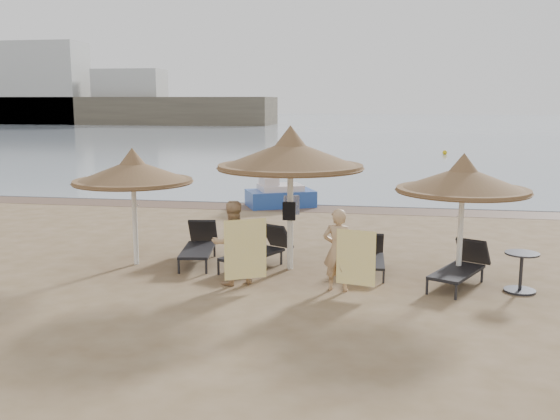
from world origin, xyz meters
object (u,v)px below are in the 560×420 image
(lounger_far_left, at_px, (199,244))
(person_right, at_px, (338,243))
(person_left, at_px, (232,236))
(palapa_center, at_px, (290,155))
(palapa_right, at_px, (463,180))
(lounger_near_right, at_px, (371,256))
(palapa_left, at_px, (133,172))
(lounger_far_right, at_px, (462,266))
(side_table, at_px, (521,273))
(pedal_boat, at_px, (280,195))
(lounger_near_left, at_px, (260,249))

(lounger_far_left, height_order, person_right, person_right)
(person_left, distance_m, person_right, 2.09)
(palapa_center, distance_m, person_right, 2.35)
(palapa_right, distance_m, person_right, 2.78)
(lounger_near_right, height_order, person_left, person_left)
(person_left, bearing_deg, palapa_left, -52.94)
(person_right, bearing_deg, lounger_near_right, -106.03)
(lounger_near_right, bearing_deg, person_left, -154.04)
(lounger_far_right, bearing_deg, lounger_far_left, -161.92)
(side_table, bearing_deg, lounger_near_right, 160.67)
(lounger_far_left, relative_size, person_right, 1.08)
(lounger_far_right, height_order, pedal_boat, pedal_boat)
(palapa_center, relative_size, lounger_near_left, 1.56)
(palapa_left, xyz_separation_m, lounger_far_right, (6.93, -0.37, -1.68))
(palapa_left, bearing_deg, lounger_near_left, 5.89)
(palapa_center, bearing_deg, lounger_near_left, 173.30)
(side_table, relative_size, person_right, 0.41)
(side_table, xyz_separation_m, pedal_boat, (-6.15, 8.71, 0.03))
(palapa_left, distance_m, person_right, 4.84)
(lounger_far_left, xyz_separation_m, lounger_near_left, (1.43, -0.20, -0.00))
(lounger_near_left, distance_m, lounger_far_right, 4.25)
(lounger_far_right, height_order, side_table, lounger_far_right)
(palapa_center, height_order, person_left, palapa_center)
(lounger_far_right, height_order, person_left, person_left)
(palapa_left, xyz_separation_m, person_left, (2.47, -1.10, -1.09))
(person_left, distance_m, pedal_boat, 9.18)
(lounger_near_right, xyz_separation_m, pedal_boat, (-3.32, 7.72, 0.06))
(palapa_center, relative_size, pedal_boat, 1.21)
(palapa_left, xyz_separation_m, side_table, (7.98, -0.68, -1.70))
(lounger_far_left, height_order, lounger_near_right, lounger_far_left)
(palapa_left, distance_m, lounger_far_left, 2.18)
(lounger_near_left, xyz_separation_m, person_right, (1.82, -1.47, 0.54))
(person_left, height_order, person_right, person_left)
(palapa_left, height_order, person_right, palapa_left)
(lounger_near_right, distance_m, person_right, 1.72)
(palapa_right, bearing_deg, lounger_far_right, -77.43)
(person_right, distance_m, pedal_boat, 9.63)
(palapa_right, relative_size, lounger_far_left, 1.31)
(lounger_far_left, distance_m, lounger_near_left, 1.45)
(palapa_left, distance_m, pedal_boat, 8.41)
(palapa_left, relative_size, palapa_right, 1.00)
(lounger_near_left, distance_m, lounger_near_right, 2.41)
(palapa_center, height_order, palapa_right, palapa_center)
(palapa_center, bearing_deg, lounger_far_right, -9.32)
(lounger_near_left, bearing_deg, side_table, 15.94)
(lounger_far_left, relative_size, side_table, 2.62)
(palapa_left, relative_size, lounger_near_right, 1.57)
(palapa_right, height_order, pedal_boat, palapa_right)
(palapa_left, height_order, person_left, palapa_left)
(lounger_near_right, bearing_deg, palapa_right, -18.58)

